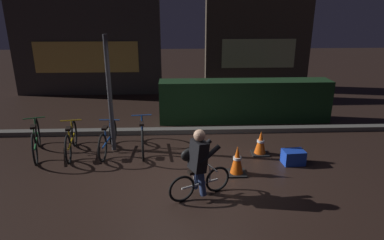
{
  "coord_description": "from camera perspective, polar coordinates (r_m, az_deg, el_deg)",
  "views": [
    {
      "loc": [
        -0.09,
        -5.96,
        3.16
      ],
      "look_at": [
        0.2,
        0.6,
        0.9
      ],
      "focal_mm": 31.27,
      "sensor_mm": 36.0,
      "label": 1
    }
  ],
  "objects": [
    {
      "name": "parked_bike_left_mid",
      "position": [
        7.87,
        -19.9,
        -3.29
      ],
      "size": [
        0.46,
        1.56,
        0.72
      ],
      "rotation": [
        0.0,
        0.0,
        1.72
      ],
      "color": "black",
      "rests_on": "ground"
    },
    {
      "name": "storefront_right",
      "position": [
        13.56,
        11.23,
        14.59
      ],
      "size": [
        4.06,
        0.54,
        4.43
      ],
      "color": "#42382D",
      "rests_on": "ground"
    },
    {
      "name": "traffic_cone_far",
      "position": [
        7.58,
        11.61,
        -3.9
      ],
      "size": [
        0.36,
        0.36,
        0.54
      ],
      "color": "black",
      "rests_on": "ground"
    },
    {
      "name": "storefront_left",
      "position": [
        12.9,
        -17.74,
        15.0
      ],
      "size": [
        5.29,
        0.54,
        4.94
      ],
      "color": "#383330",
      "rests_on": "ground"
    },
    {
      "name": "street_post",
      "position": [
        7.55,
        -13.86,
        4.16
      ],
      "size": [
        0.1,
        0.1,
        2.6
      ],
      "primitive_type": "cylinder",
      "color": "#2D2D33",
      "rests_on": "ground"
    },
    {
      "name": "sidewalk_curb",
      "position": [
        8.73,
        -1.77,
        -1.82
      ],
      "size": [
        12.0,
        0.24,
        0.12
      ],
      "primitive_type": "cube",
      "color": "#56544F",
      "rests_on": "ground"
    },
    {
      "name": "ground_plane",
      "position": [
        6.75,
        -1.49,
        -8.94
      ],
      "size": [
        40.0,
        40.0,
        0.0
      ],
      "primitive_type": "plane",
      "color": "black"
    },
    {
      "name": "cyclist",
      "position": [
        5.69,
        1.06,
        -7.42
      ],
      "size": [
        1.09,
        0.57,
        1.25
      ],
      "rotation": [
        0.0,
        0.0,
        0.44
      ],
      "color": "black",
      "rests_on": "ground"
    },
    {
      "name": "hedge_row",
      "position": [
        9.61,
        8.94,
        3.24
      ],
      "size": [
        4.8,
        0.7,
        1.18
      ],
      "primitive_type": "cube",
      "color": "black",
      "rests_on": "ground"
    },
    {
      "name": "traffic_cone_near",
      "position": [
        6.63,
        7.7,
        -6.9
      ],
      "size": [
        0.36,
        0.36,
        0.59
      ],
      "color": "black",
      "rests_on": "ground"
    },
    {
      "name": "parked_bike_center_left",
      "position": [
        7.72,
        -14.14,
        -3.19
      ],
      "size": [
        0.46,
        1.53,
        0.7
      ],
      "rotation": [
        0.0,
        0.0,
        1.51
      ],
      "color": "black",
      "rests_on": "ground"
    },
    {
      "name": "parked_bike_center_right",
      "position": [
        7.64,
        -8.46,
        -2.78
      ],
      "size": [
        0.46,
        1.69,
        0.78
      ],
      "rotation": [
        0.0,
        0.0,
        1.68
      ],
      "color": "black",
      "rests_on": "ground"
    },
    {
      "name": "parked_bike_leftmost",
      "position": [
        8.1,
        -25.05,
        -3.13
      ],
      "size": [
        0.6,
        1.65,
        0.79
      ],
      "rotation": [
        0.0,
        0.0,
        1.89
      ],
      "color": "black",
      "rests_on": "ground"
    },
    {
      "name": "blue_crate",
      "position": [
        7.35,
        16.89,
        -6.07
      ],
      "size": [
        0.46,
        0.35,
        0.3
      ],
      "primitive_type": "cube",
      "rotation": [
        0.0,
        0.0,
        0.08
      ],
      "color": "#193DB7",
      "rests_on": "ground"
    }
  ]
}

